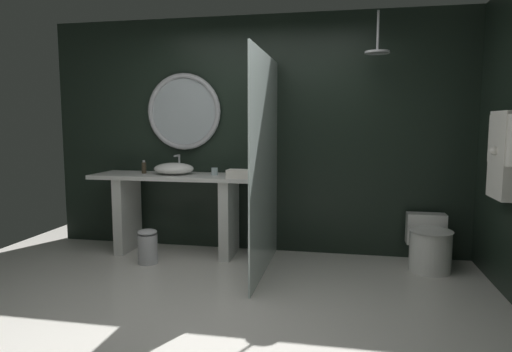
# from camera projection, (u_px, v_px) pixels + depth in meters

# --- Properties ---
(ground_plane) EXTENTS (5.76, 5.76, 0.00)m
(ground_plane) POSITION_uv_depth(u_px,v_px,m) (208.00, 317.00, 3.35)
(ground_plane) COLOR silver
(back_wall_panel) EXTENTS (4.80, 0.10, 2.60)m
(back_wall_panel) POSITION_uv_depth(u_px,v_px,m) (257.00, 135.00, 5.05)
(back_wall_panel) COLOR black
(back_wall_panel) RESTS_ON ground_plane
(vanity_counter) EXTENTS (1.83, 0.57, 0.88)m
(vanity_counter) POSITION_uv_depth(u_px,v_px,m) (177.00, 203.00, 4.95)
(vanity_counter) COLOR silver
(vanity_counter) RESTS_ON ground_plane
(vessel_sink) EXTENTS (0.44, 0.36, 0.21)m
(vessel_sink) POSITION_uv_depth(u_px,v_px,m) (174.00, 169.00, 4.90)
(vessel_sink) COLOR white
(vessel_sink) RESTS_ON vanity_counter
(tumbler_cup) EXTENTS (0.07, 0.07, 0.08)m
(tumbler_cup) POSITION_uv_depth(u_px,v_px,m) (215.00, 171.00, 4.85)
(tumbler_cup) COLOR silver
(tumbler_cup) RESTS_ON vanity_counter
(soap_dispenser) EXTENTS (0.05, 0.05, 0.15)m
(soap_dispenser) POSITION_uv_depth(u_px,v_px,m) (144.00, 167.00, 5.01)
(soap_dispenser) COLOR #3D3323
(soap_dispenser) RESTS_ON vanity_counter
(round_wall_mirror) EXTENTS (0.86, 0.06, 0.86)m
(round_wall_mirror) POSITION_uv_depth(u_px,v_px,m) (184.00, 112.00, 5.09)
(round_wall_mirror) COLOR #B7B7BC
(shower_glass_panel) EXTENTS (0.02, 1.45, 2.08)m
(shower_glass_panel) POSITION_uv_depth(u_px,v_px,m) (265.00, 165.00, 4.28)
(shower_glass_panel) COLOR silver
(shower_glass_panel) RESTS_ON ground_plane
(rain_shower_head) EXTENTS (0.24, 0.24, 0.40)m
(rain_shower_head) POSITION_uv_depth(u_px,v_px,m) (377.00, 49.00, 4.31)
(rain_shower_head) COLOR #B7B7BC
(hanging_bathrobe) EXTENTS (0.20, 0.55, 0.77)m
(hanging_bathrobe) POSITION_uv_depth(u_px,v_px,m) (504.00, 151.00, 3.56)
(hanging_bathrobe) COLOR #B7B7BC
(toilet) EXTENTS (0.41, 0.59, 0.51)m
(toilet) POSITION_uv_depth(u_px,v_px,m) (429.00, 245.00, 4.42)
(toilet) COLOR white
(toilet) RESTS_ON ground_plane
(waste_bin) EXTENTS (0.20, 0.20, 0.36)m
(waste_bin) POSITION_uv_depth(u_px,v_px,m) (148.00, 246.00, 4.61)
(waste_bin) COLOR #B7B7BC
(waste_bin) RESTS_ON ground_plane
(folded_hand_towel) EXTENTS (0.26, 0.17, 0.09)m
(folded_hand_towel) POSITION_uv_depth(u_px,v_px,m) (240.00, 174.00, 4.58)
(folded_hand_towel) COLOR silver
(folded_hand_towel) RESTS_ON vanity_counter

